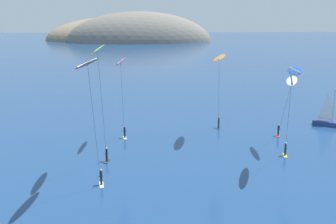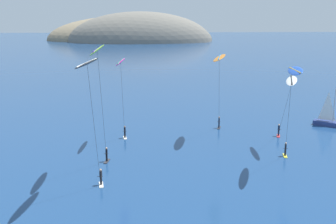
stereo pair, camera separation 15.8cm
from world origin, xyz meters
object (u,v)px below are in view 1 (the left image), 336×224
kitesurfer_orange (219,62)px  sailboat_near (332,122)px  kitesurfer_white (291,88)px  kitesurfer_blue (293,77)px  kitesurfer_lime (98,59)px  kitesurfer_black (89,75)px  kitesurfer_magenta (121,69)px

kitesurfer_orange → sailboat_near: bearing=15.8°
kitesurfer_orange → kitesurfer_white: kitesurfer_orange is taller
kitesurfer_orange → kitesurfer_white: (5.30, -11.93, -1.14)m
sailboat_near → kitesurfer_blue: 16.12m
kitesurfer_lime → sailboat_near: bearing=27.8°
kitesurfer_white → kitesurfer_orange: bearing=113.9°
kitesurfer_blue → kitesurfer_black: size_ratio=0.81×
sailboat_near → kitesurfer_blue: size_ratio=0.55×
kitesurfer_magenta → kitesurfer_black: 16.23m
kitesurfer_lime → kitesurfer_black: (-0.28, -5.39, -0.73)m
kitesurfer_blue → kitesurfer_black: bearing=-150.6°
kitesurfer_orange → kitesurfer_lime: bearing=-140.0°
sailboat_near → kitesurfer_white: (-12.75, -17.05, 8.45)m
kitesurfer_lime → kitesurfer_blue: 23.66m
kitesurfer_lime → kitesurfer_black: kitesurfer_lime is taller
kitesurfer_black → kitesurfer_lime: bearing=87.0°
kitesurfer_black → kitesurfer_white: kitesurfer_black is taller
kitesurfer_orange → kitesurfer_white: size_ratio=1.11×
kitesurfer_blue → kitesurfer_white: 7.98m
kitesurfer_black → kitesurfer_orange: bearing=50.1°
kitesurfer_magenta → kitesurfer_black: bearing=-96.7°
kitesurfer_magenta → kitesurfer_white: (17.79, -10.74, -0.54)m
kitesurfer_magenta → kitesurfer_orange: kitesurfer_orange is taller
sailboat_near → kitesurfer_orange: 21.07m
kitesurfer_lime → kitesurfer_blue: (22.27, 7.34, -3.12)m
kitesurfer_black → kitesurfer_white: bearing=15.0°
sailboat_near → kitesurfer_magenta: size_ratio=0.52×
sailboat_near → kitesurfer_lime: bearing=-152.2°
kitesurfer_magenta → kitesurfer_white: 20.78m
kitesurfer_magenta → kitesurfer_white: kitesurfer_magenta is taller
kitesurfer_lime → kitesurfer_black: bearing=-93.0°
kitesurfer_white → kitesurfer_lime: bearing=179.7°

